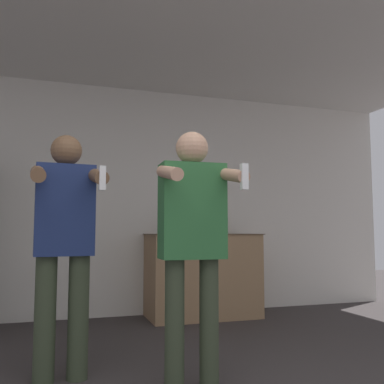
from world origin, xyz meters
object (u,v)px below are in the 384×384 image
(bottle_brown_liquor, at_px, (224,224))
(person_woman_foreground, at_px, (193,232))
(person_man_side, at_px, (64,236))
(bottle_short_whiskey, at_px, (173,223))
(bottle_tall_gin, at_px, (208,226))

(bottle_brown_liquor, height_order, person_woman_foreground, person_woman_foreground)
(person_man_side, bearing_deg, bottle_brown_liquor, 43.47)
(bottle_short_whiskey, relative_size, person_woman_foreground, 0.19)
(person_man_side, bearing_deg, person_woman_foreground, -28.53)
(person_man_side, bearing_deg, bottle_tall_gin, 46.80)
(person_woman_foreground, bearing_deg, bottle_tall_gin, 67.84)
(person_woman_foreground, distance_m, person_man_side, 0.83)
(bottle_short_whiskey, distance_m, person_woman_foreground, 2.12)
(person_woman_foreground, xyz_separation_m, person_man_side, (-0.73, 0.40, -0.02))
(bottle_short_whiskey, bearing_deg, person_man_side, -124.76)
(bottle_short_whiskey, distance_m, bottle_tall_gin, 0.41)
(bottle_brown_liquor, xyz_separation_m, bottle_tall_gin, (-0.19, 0.00, -0.02))
(bottle_brown_liquor, height_order, bottle_tall_gin, bottle_brown_liquor)
(bottle_short_whiskey, relative_size, person_man_side, 0.19)
(bottle_short_whiskey, bearing_deg, bottle_brown_liquor, 0.00)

